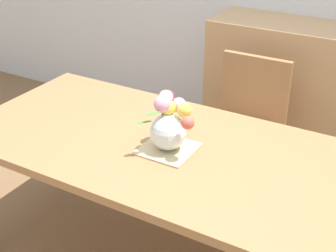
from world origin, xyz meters
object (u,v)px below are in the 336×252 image
at_px(chair_far, 246,121).
at_px(flower_vase, 169,124).
at_px(dresser, 312,101).
at_px(dining_table, 156,157).

height_order(chair_far, flower_vase, flower_vase).
xyz_separation_m(dresser, flower_vase, (-0.32, -1.35, 0.36)).
bearing_deg(dining_table, flower_vase, -12.14).
bearing_deg(dresser, dining_table, -106.97).
height_order(dresser, flower_vase, dresser).
distance_m(chair_far, dresser, 0.59).
relative_size(dining_table, chair_far, 2.07).
relative_size(chair_far, dresser, 0.64).
xyz_separation_m(dining_table, chair_far, (0.14, 0.81, -0.14)).
relative_size(dresser, flower_vase, 5.62).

